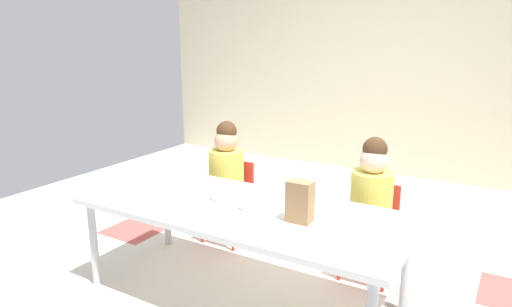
{
  "coord_description": "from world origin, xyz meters",
  "views": [
    {
      "loc": [
        1.24,
        -2.89,
        1.5
      ],
      "look_at": [
        -0.12,
        -0.6,
        0.83
      ],
      "focal_mm": 31.87,
      "sensor_mm": 36.0,
      "label": 1
    }
  ],
  "objects_px": {
    "paper_plate_near_edge": "(248,208)",
    "donut_powdered_on_plate": "(248,205)",
    "seated_child_near_camera": "(227,170)",
    "seated_child_middle_seat": "(372,195)",
    "paper_plate_center_table": "(202,194)",
    "paper_bag_brown": "(300,202)",
    "donut_powdered_loose": "(217,195)",
    "craft_table": "(241,214)"
  },
  "relations": [
    {
      "from": "paper_plate_near_edge",
      "to": "donut_powdered_on_plate",
      "type": "bearing_deg",
      "value": 0.0
    },
    {
      "from": "paper_bag_brown",
      "to": "donut_powdered_loose",
      "type": "height_order",
      "value": "paper_bag_brown"
    },
    {
      "from": "paper_plate_center_table",
      "to": "donut_powdered_on_plate",
      "type": "distance_m",
      "value": 0.36
    },
    {
      "from": "paper_bag_brown",
      "to": "seated_child_near_camera",
      "type": "bearing_deg",
      "value": 144.1
    },
    {
      "from": "craft_table",
      "to": "donut_powdered_on_plate",
      "type": "distance_m",
      "value": 0.09
    },
    {
      "from": "seated_child_middle_seat",
      "to": "paper_plate_center_table",
      "type": "height_order",
      "value": "seated_child_middle_seat"
    },
    {
      "from": "craft_table",
      "to": "donut_powdered_loose",
      "type": "height_order",
      "value": "donut_powdered_loose"
    },
    {
      "from": "donut_powdered_on_plate",
      "to": "donut_powdered_loose",
      "type": "distance_m",
      "value": 0.26
    },
    {
      "from": "craft_table",
      "to": "paper_plate_center_table",
      "type": "xyz_separation_m",
      "value": [
        -0.31,
        0.04,
        0.05
      ]
    },
    {
      "from": "seated_child_near_camera",
      "to": "seated_child_middle_seat",
      "type": "bearing_deg",
      "value": -0.0
    },
    {
      "from": "seated_child_middle_seat",
      "to": "donut_powdered_on_plate",
      "type": "height_order",
      "value": "seated_child_middle_seat"
    },
    {
      "from": "craft_table",
      "to": "seated_child_near_camera",
      "type": "xyz_separation_m",
      "value": [
        -0.52,
        0.62,
        0.02
      ]
    },
    {
      "from": "seated_child_near_camera",
      "to": "seated_child_middle_seat",
      "type": "relative_size",
      "value": 1.0
    },
    {
      "from": "paper_bag_brown",
      "to": "paper_plate_near_edge",
      "type": "xyz_separation_m",
      "value": [
        -0.33,
        0.02,
        -0.11
      ]
    },
    {
      "from": "seated_child_middle_seat",
      "to": "paper_plate_near_edge",
      "type": "height_order",
      "value": "seated_child_middle_seat"
    },
    {
      "from": "seated_child_near_camera",
      "to": "donut_powdered_on_plate",
      "type": "xyz_separation_m",
      "value": [
        0.57,
        -0.63,
        0.05
      ]
    },
    {
      "from": "seated_child_middle_seat",
      "to": "paper_plate_near_edge",
      "type": "xyz_separation_m",
      "value": [
        -0.52,
        -0.63,
        0.02
      ]
    },
    {
      "from": "craft_table",
      "to": "donut_powdered_loose",
      "type": "distance_m",
      "value": 0.22
    },
    {
      "from": "craft_table",
      "to": "paper_plate_near_edge",
      "type": "bearing_deg",
      "value": -12.32
    },
    {
      "from": "paper_plate_near_edge",
      "to": "paper_plate_center_table",
      "type": "bearing_deg",
      "value": 171.18
    },
    {
      "from": "paper_plate_near_edge",
      "to": "paper_bag_brown",
      "type": "bearing_deg",
      "value": -2.9
    },
    {
      "from": "seated_child_near_camera",
      "to": "paper_plate_center_table",
      "type": "xyz_separation_m",
      "value": [
        0.21,
        -0.58,
        0.02
      ]
    },
    {
      "from": "paper_plate_near_edge",
      "to": "donut_powdered_loose",
      "type": "xyz_separation_m",
      "value": [
        -0.25,
        0.06,
        0.01
      ]
    },
    {
      "from": "donut_powdered_loose",
      "to": "paper_plate_center_table",
      "type": "bearing_deg",
      "value": -175.62
    },
    {
      "from": "seated_child_middle_seat",
      "to": "paper_plate_near_edge",
      "type": "relative_size",
      "value": 5.1
    },
    {
      "from": "seated_child_near_camera",
      "to": "seated_child_middle_seat",
      "type": "distance_m",
      "value": 1.09
    },
    {
      "from": "paper_plate_near_edge",
      "to": "donut_powdered_on_plate",
      "type": "relative_size",
      "value": 1.59
    },
    {
      "from": "craft_table",
      "to": "donut_powdered_loose",
      "type": "relative_size",
      "value": 15.98
    },
    {
      "from": "craft_table",
      "to": "donut_powdered_on_plate",
      "type": "height_order",
      "value": "donut_powdered_on_plate"
    },
    {
      "from": "seated_child_middle_seat",
      "to": "donut_powdered_on_plate",
      "type": "distance_m",
      "value": 0.82
    },
    {
      "from": "seated_child_near_camera",
      "to": "paper_plate_near_edge",
      "type": "relative_size",
      "value": 5.1
    },
    {
      "from": "paper_plate_center_table",
      "to": "donut_powdered_on_plate",
      "type": "relative_size",
      "value": 1.59
    },
    {
      "from": "seated_child_near_camera",
      "to": "donut_powdered_on_plate",
      "type": "bearing_deg",
      "value": -48.01
    },
    {
      "from": "paper_plate_near_edge",
      "to": "paper_plate_center_table",
      "type": "height_order",
      "value": "same"
    },
    {
      "from": "seated_child_middle_seat",
      "to": "paper_plate_center_table",
      "type": "xyz_separation_m",
      "value": [
        -0.87,
        -0.58,
        0.02
      ]
    },
    {
      "from": "seated_child_near_camera",
      "to": "paper_bag_brown",
      "type": "height_order",
      "value": "seated_child_near_camera"
    },
    {
      "from": "donut_powdered_on_plate",
      "to": "paper_plate_near_edge",
      "type": "bearing_deg",
      "value": 0.0
    },
    {
      "from": "seated_child_near_camera",
      "to": "donut_powdered_loose",
      "type": "relative_size",
      "value": 7.76
    },
    {
      "from": "paper_plate_center_table",
      "to": "paper_bag_brown",
      "type": "bearing_deg",
      "value": -6.0
    },
    {
      "from": "seated_child_middle_seat",
      "to": "paper_plate_near_edge",
      "type": "distance_m",
      "value": 0.82
    },
    {
      "from": "paper_plate_near_edge",
      "to": "donut_powdered_on_plate",
      "type": "height_order",
      "value": "donut_powdered_on_plate"
    },
    {
      "from": "seated_child_middle_seat",
      "to": "paper_bag_brown",
      "type": "xyz_separation_m",
      "value": [
        -0.19,
        -0.65,
        0.13
      ]
    }
  ]
}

